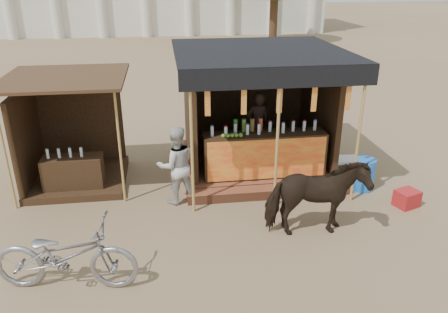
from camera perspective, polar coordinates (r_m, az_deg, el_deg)
ground at (r=7.33m, az=1.79°, el=-12.87°), size 120.00×120.00×0.00m
main_stall at (r=9.98m, az=4.31°, el=3.82°), size 3.60×3.61×2.78m
secondary_stall at (r=9.95m, az=-19.78°, el=1.34°), size 2.40×2.40×2.38m
cow at (r=7.67m, az=11.90°, el=-5.39°), size 1.69×0.77×1.43m
motorbike at (r=6.81m, az=-19.98°, el=-12.03°), size 2.16×1.02×1.09m
bystander at (r=8.60m, az=-6.25°, el=-1.16°), size 0.88×0.75×1.59m
blue_barrel at (r=9.69m, az=17.74°, el=-2.21°), size 0.61×0.61×0.69m
red_crate at (r=9.37m, az=22.77°, el=-5.07°), size 0.52×0.48×0.33m
cooler at (r=10.17m, az=15.54°, el=-1.42°), size 0.69×0.51×0.46m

